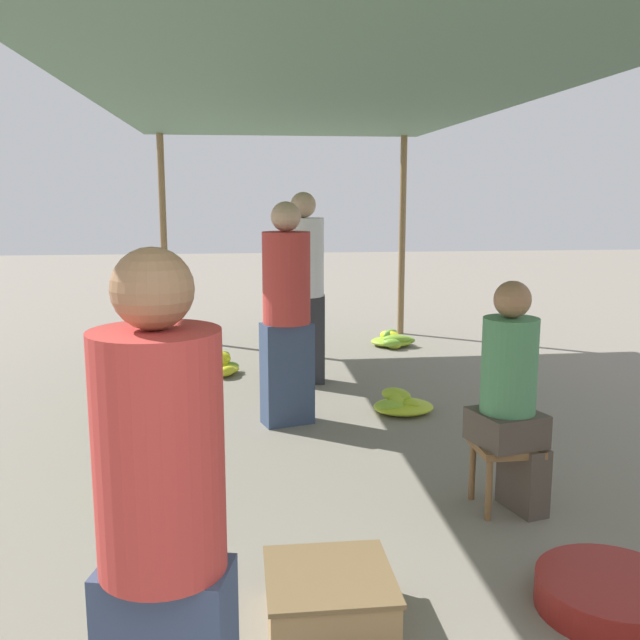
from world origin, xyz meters
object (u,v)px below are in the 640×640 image
vendor_seated (511,394)px  shopper_walking_mid (303,285)px  banana_pile_left_1 (190,387)px  basin_black (612,595)px  banana_pile_right_0 (401,404)px  banana_pile_right_1 (393,340)px  banana_pile_left_2 (219,365)px  crate_near (329,598)px  vendor_foreground (163,537)px  banana_pile_left_0 (146,477)px  shopper_walking_far (287,311)px  stool (505,456)px

vendor_seated → shopper_walking_mid: bearing=107.1°
vendor_seated → banana_pile_left_1: (-1.90, 2.49, -0.59)m
basin_black → banana_pile_right_0: bearing=95.4°
banana_pile_right_1 → vendor_seated: bearing=-93.9°
basin_black → banana_pile_left_2: 4.59m
banana_pile_right_1 → crate_near: bearing=-105.1°
banana_pile_right_0 → banana_pile_right_1: (0.48, 2.51, -0.01)m
vendor_foreground → shopper_walking_mid: size_ratio=0.92×
banana_pile_right_1 → shopper_walking_mid: size_ratio=0.30×
banana_pile_left_2 → crate_near: (0.55, -4.20, 0.03)m
vendor_foreground → banana_pile_left_2: bearing=89.9°
banana_pile_left_0 → banana_pile_left_1: (0.13, 2.05, -0.02)m
banana_pile_left_0 → vendor_seated: bearing=-12.4°
banana_pile_left_0 → basin_black: bearing=-34.6°
banana_pile_left_0 → shopper_walking_far: 1.69m
banana_pile_left_2 → shopper_walking_mid: bearing=-27.2°
banana_pile_right_1 → shopper_walking_far: size_ratio=0.31×
banana_pile_left_0 → shopper_walking_far: (0.92, 1.19, 0.78)m
banana_pile_left_2 → banana_pile_right_0: 2.07m
vendor_seated → banana_pile_left_1: bearing=127.2°
banana_pile_right_0 → vendor_seated: bearing=-84.0°
banana_pile_right_1 → crate_near: 5.44m
banana_pile_left_1 → shopper_walking_far: 1.41m
vendor_seated → banana_pile_left_0: (-2.03, 0.45, -0.57)m
vendor_seated → banana_pile_left_0: vendor_seated is taller
banana_pile_right_1 → shopper_walking_mid: bearing=-128.5°
banana_pile_left_0 → shopper_walking_mid: size_ratio=0.31×
vendor_foreground → shopper_walking_far: (0.57, 3.43, 0.04)m
basin_black → shopper_walking_far: (-1.18, 2.65, 0.80)m
stool → vendor_foreground: bearing=-132.8°
vendor_seated → banana_pile_right_0: bearing=96.0°
vendor_foreground → banana_pile_right_0: vendor_foreground is taller
banana_pile_left_2 → vendor_seated: bearing=-62.7°
vendor_foreground → vendor_seated: (1.68, 1.79, -0.17)m
vendor_foreground → banana_pile_left_0: vendor_foreground is taller
banana_pile_left_0 → banana_pile_left_2: (0.36, 2.79, -0.01)m
basin_black → banana_pile_right_1: size_ratio=1.20×
crate_near → shopper_walking_mid: size_ratio=0.30×
vendor_foreground → banana_pile_right_1: vendor_foreground is taller
vendor_foreground → crate_near: vendor_foreground is taller
banana_pile_right_0 → crate_near: crate_near is taller
banana_pile_left_1 → banana_pile_right_0: (1.71, -0.70, 0.00)m
vendor_foreground → basin_black: bearing=24.1°
vendor_seated → basin_black: (0.07, -1.01, -0.59)m
vendor_seated → shopper_walking_far: bearing=124.1°
stool → banana_pile_right_0: bearing=95.4°
stool → shopper_walking_far: size_ratio=0.23×
stool → banana_pile_left_0: (-2.01, 0.44, -0.21)m
crate_near → stool: bearing=41.1°
basin_black → banana_pile_left_0: banana_pile_left_0 is taller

